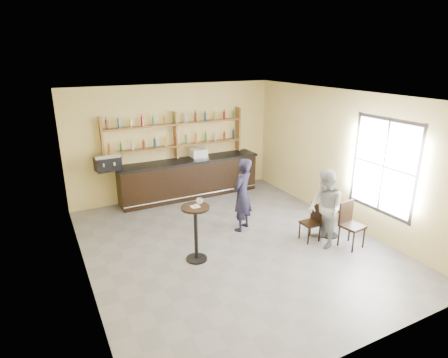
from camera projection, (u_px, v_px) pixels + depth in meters
name	position (u px, v px, depth m)	size (l,w,h in m)	color
floor	(233.00, 245.00, 8.20)	(7.00, 7.00, 0.00)	slate
ceiling	(234.00, 96.00, 7.18)	(7.00, 7.00, 0.00)	white
wall_back	(174.00, 141.00, 10.64)	(7.00, 7.00, 0.00)	#E6D182
wall_front	(365.00, 251.00, 4.74)	(7.00, 7.00, 0.00)	#E6D182
wall_left	(79.00, 200.00, 6.39)	(7.00, 7.00, 0.00)	#E6D182
wall_right	(343.00, 158.00, 8.99)	(7.00, 7.00, 0.00)	#E6D182
window_pane	(384.00, 166.00, 7.95)	(2.00, 2.00, 0.00)	white
window_frame	(384.00, 166.00, 7.94)	(0.04, 1.70, 2.10)	black
shelf_unit	(176.00, 135.00, 10.46)	(4.00, 0.26, 1.40)	brown
liquor_bottles	(175.00, 129.00, 10.41)	(3.68, 0.10, 1.00)	#8C5919
bar_counter	(190.00, 178.00, 10.80)	(4.13, 0.81, 1.12)	black
espresso_machine	(108.00, 162.00, 9.58)	(0.62, 0.40, 0.44)	black
pastry_case	(198.00, 154.00, 10.71)	(0.46, 0.37, 0.28)	silver
pedestal_table	(196.00, 234.00, 7.43)	(0.56, 0.56, 1.16)	black
napkin	(195.00, 206.00, 7.25)	(0.16, 0.16, 0.00)	white
donut	(196.00, 206.00, 7.24)	(0.11, 0.11, 0.04)	#D69E4E
cup_pedestal	(200.00, 201.00, 7.38)	(0.13, 0.13, 0.10)	white
man_main	(242.00, 195.00, 8.65)	(0.64, 0.42, 1.74)	black
cafe_table	(331.00, 221.00, 8.49)	(0.58, 0.58, 0.73)	black
cup_cafe	(334.00, 204.00, 8.38)	(0.10, 0.10, 0.09)	white
chair_west	(310.00, 223.00, 8.28)	(0.36, 0.36, 0.84)	black
chair_south	(353.00, 226.00, 7.96)	(0.43, 0.43, 1.00)	black
patron_second	(325.00, 209.00, 7.95)	(0.82, 0.64, 1.70)	#98999D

